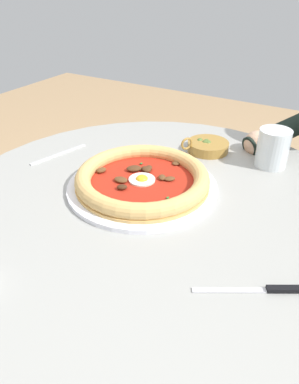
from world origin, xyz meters
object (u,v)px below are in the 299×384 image
object	(u,v)px
fork_utensil	(59,154)
pizza_on_plate	(142,180)
olive_pan	(206,146)
dining_table	(155,272)
steak_knife	(276,289)
water_glass	(272,150)

from	to	relation	value
fork_utensil	pizza_on_plate	bearing A→B (deg)	83.25
pizza_on_plate	fork_utensil	distance (m)	0.28
pizza_on_plate	olive_pan	bearing A→B (deg)	169.72
dining_table	steak_knife	bearing A→B (deg)	65.66
fork_utensil	steak_knife	bearing A→B (deg)	72.82
olive_pan	fork_utensil	bearing A→B (deg)	-55.74
steak_knife	olive_pan	distance (m)	0.50
olive_pan	water_glass	bearing A→B (deg)	90.34
steak_knife	olive_pan	world-z (taller)	olive_pan
pizza_on_plate	fork_utensil	world-z (taller)	pizza_on_plate
dining_table	steak_knife	world-z (taller)	steak_knife
olive_pan	fork_utensil	distance (m)	0.39
water_glass	steak_knife	distance (m)	0.43
dining_table	steak_knife	distance (m)	0.38
steak_knife	fork_utensil	size ratio (longest dim) A/B	1.07
fork_utensil	dining_table	bearing A→B (deg)	79.43
water_glass	fork_utensil	world-z (taller)	water_glass
water_glass	olive_pan	world-z (taller)	water_glass
water_glass	steak_knife	xyz separation A→B (m)	(0.41, 0.12, -0.04)
olive_pan	pizza_on_plate	bearing A→B (deg)	-10.28
pizza_on_plate	water_glass	world-z (taller)	water_glass
dining_table	olive_pan	distance (m)	0.36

